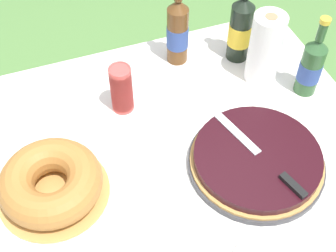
{
  "coord_description": "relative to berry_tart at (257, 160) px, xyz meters",
  "views": [
    {
      "loc": [
        -0.2,
        -0.78,
        1.86
      ],
      "look_at": [
        0.12,
        0.09,
        0.77
      ],
      "focal_mm": 50.0,
      "sensor_mm": 36.0,
      "label": 1
    }
  ],
  "objects": [
    {
      "name": "garden_table",
      "position": [
        -0.33,
        0.1,
        -0.09
      ],
      "size": [
        1.5,
        1.12,
        0.7
      ],
      "color": "#A87A47",
      "rests_on": "ground_plane"
    },
    {
      "name": "tablecloth",
      "position": [
        -0.33,
        0.1,
        -0.04
      ],
      "size": [
        1.51,
        1.13,
        0.1
      ],
      "color": "white",
      "rests_on": "garden_table"
    },
    {
      "name": "berry_tart",
      "position": [
        0.0,
        0.0,
        0.0
      ],
      "size": [
        0.41,
        0.41,
        0.06
      ],
      "color": "#38383D",
      "rests_on": "tablecloth"
    },
    {
      "name": "serving_knife",
      "position": [
        0.01,
        -0.03,
        0.04
      ],
      "size": [
        0.12,
        0.37,
        0.01
      ],
      "rotation": [
        0.0,
        0.0,
        1.84
      ],
      "color": "silver",
      "rests_on": "berry_tart"
    },
    {
      "name": "bundt_cake",
      "position": [
        -0.59,
        0.11,
        0.02
      ],
      "size": [
        0.32,
        0.32,
        0.11
      ],
      "color": "tan",
      "rests_on": "tablecloth"
    },
    {
      "name": "cup_stack",
      "position": [
        -0.31,
        0.37,
        0.06
      ],
      "size": [
        0.07,
        0.07,
        0.18
      ],
      "color": "#E04C47",
      "rests_on": "tablecloth"
    },
    {
      "name": "cider_bottle_green",
      "position": [
        0.3,
        0.23,
        0.08
      ],
      "size": [
        0.08,
        0.08,
        0.3
      ],
      "color": "#2D562D",
      "rests_on": "tablecloth"
    },
    {
      "name": "cider_bottle_amber",
      "position": [
        -0.05,
        0.53,
        0.1
      ],
      "size": [
        0.08,
        0.08,
        0.34
      ],
      "color": "brown",
      "rests_on": "tablecloth"
    },
    {
      "name": "juice_bottle_red",
      "position": [
        0.16,
        0.47,
        0.1
      ],
      "size": [
        0.08,
        0.08,
        0.33
      ],
      "color": "black",
      "rests_on": "tablecloth"
    },
    {
      "name": "paper_towel_roll",
      "position": [
        0.19,
        0.34,
        0.1
      ],
      "size": [
        0.11,
        0.11,
        0.26
      ],
      "color": "white",
      "rests_on": "tablecloth"
    }
  ]
}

